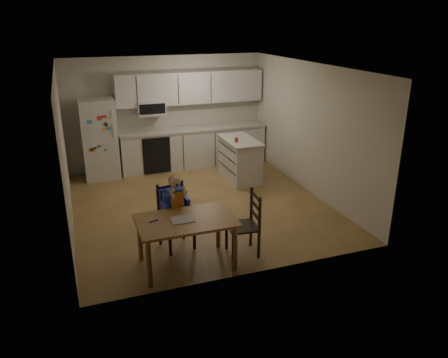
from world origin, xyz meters
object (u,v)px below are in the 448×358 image
red_cup (236,140)px  dining_table (186,226)px  chair_booster (174,204)px  refrigerator (99,139)px  chair_side (249,220)px  kitchen_island (240,159)px

red_cup → dining_table: red_cup is taller
dining_table → chair_booster: 0.61m
refrigerator → red_cup: (2.60, -1.33, 0.08)m
chair_booster → chair_side: size_ratio=1.21×
refrigerator → chair_booster: 3.63m
chair_side → kitchen_island: bearing=166.1°
red_cup → dining_table: (-1.83, -2.82, -0.32)m
kitchen_island → dining_table: size_ratio=0.91×
red_cup → dining_table: bearing=-123.0°
dining_table → chair_side: bearing=2.0°
refrigerator → chair_side: size_ratio=1.79×
dining_table → chair_booster: chair_booster is taller
refrigerator → dining_table: size_ratio=1.29×
red_cup → refrigerator: bearing=152.9°
refrigerator → dining_table: refrigerator is taller
refrigerator → kitchen_island: 3.02m
chair_booster → red_cup: bearing=40.0°
chair_booster → kitchen_island: bearing=39.8°
dining_table → chair_booster: size_ratio=1.15×
dining_table → chair_side: size_ratio=1.39×
refrigerator → dining_table: 4.23m
red_cup → dining_table: 3.38m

